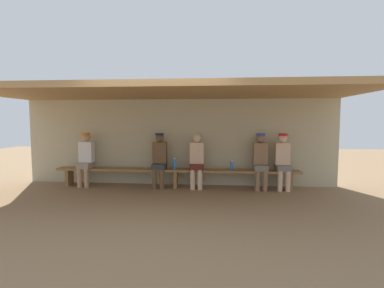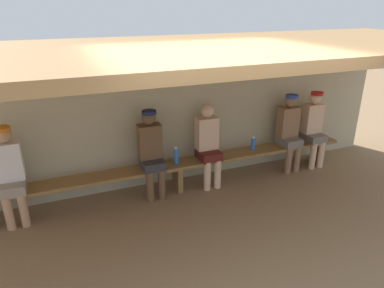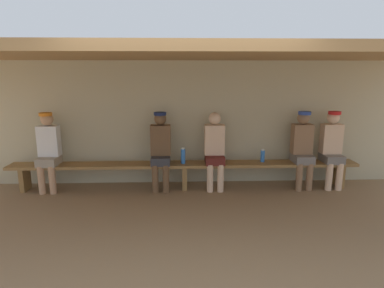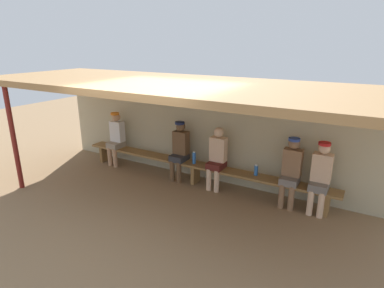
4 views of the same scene
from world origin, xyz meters
The scene contains 11 objects.
ground_plane centered at (0.00, 0.00, 0.00)m, with size 24.00×24.00×0.00m, color #8C6D4C.
back_wall centered at (0.00, 2.00, 1.10)m, with size 8.00×0.20×2.20m, color #B7AD8C.
dugout_roof centered at (0.00, 0.70, 2.26)m, with size 8.00×2.80×0.12m, color #9E7547.
bench centered at (0.00, 1.55, 0.39)m, with size 6.00×0.36×0.46m.
player_in_white centered at (-2.30, 1.55, 0.75)m, with size 0.34×0.42×1.34m.
player_in_red centered at (-0.41, 1.55, 0.75)m, with size 0.34×0.42×1.34m.
player_rightmost centered at (2.05, 1.55, 0.75)m, with size 0.34×0.42×1.34m.
player_leftmost centered at (0.52, 1.55, 0.73)m, with size 0.34×0.42×1.34m.
player_in_blue centered at (2.58, 1.55, 0.75)m, with size 0.34×0.42×1.34m.
water_bottle_orange centered at (1.37, 1.59, 0.57)m, with size 0.07×0.07×0.23m.
water_bottle_blue centered at (-0.02, 1.53, 0.59)m, with size 0.08×0.08×0.28m.
Camera 1 is at (0.98, -5.18, 1.63)m, focal length 26.03 mm.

